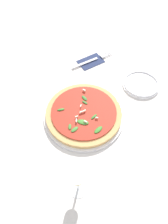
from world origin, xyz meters
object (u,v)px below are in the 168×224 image
(pizza_arugula_main, at_px, (84,114))
(side_plate_white, at_px, (141,84))
(fork, at_px, (92,60))
(wine_glass, at_px, (77,176))

(pizza_arugula_main, height_order, side_plate_white, pizza_arugula_main)
(fork, distance_m, side_plate_white, 0.27)
(fork, relative_size, side_plate_white, 1.38)
(fork, xyz_separation_m, side_plate_white, (0.11, -0.25, 0.00))
(wine_glass, relative_size, side_plate_white, 1.00)
(wine_glass, height_order, fork, wine_glass)
(fork, bearing_deg, side_plate_white, -66.96)
(pizza_arugula_main, relative_size, fork, 1.43)
(pizza_arugula_main, xyz_separation_m, side_plate_white, (0.31, 0.02, -0.01))
(fork, bearing_deg, wine_glass, -125.48)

